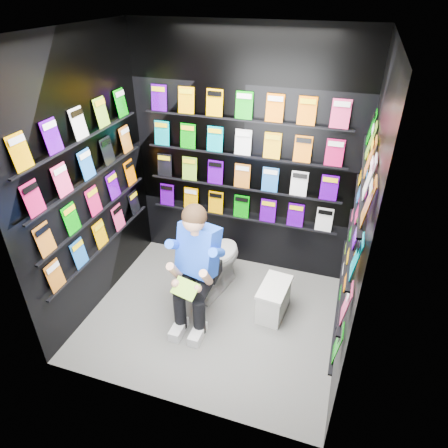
% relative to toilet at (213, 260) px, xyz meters
% --- Properties ---
extents(floor, '(2.40, 2.40, 0.00)m').
position_rel_toilet_xyz_m(floor, '(0.14, -0.42, -0.37)').
color(floor, '#5C5C59').
rests_on(floor, ground).
extents(ceiling, '(2.40, 2.40, 0.00)m').
position_rel_toilet_xyz_m(ceiling, '(0.14, -0.42, 2.23)').
color(ceiling, white).
rests_on(ceiling, floor).
extents(wall_back, '(2.40, 0.04, 2.60)m').
position_rel_toilet_xyz_m(wall_back, '(0.14, 0.58, 0.93)').
color(wall_back, black).
rests_on(wall_back, floor).
extents(wall_front, '(2.40, 0.04, 2.60)m').
position_rel_toilet_xyz_m(wall_front, '(0.14, -1.42, 0.93)').
color(wall_front, black).
rests_on(wall_front, floor).
extents(wall_left, '(0.04, 2.00, 2.60)m').
position_rel_toilet_xyz_m(wall_left, '(-1.06, -0.42, 0.93)').
color(wall_left, black).
rests_on(wall_left, floor).
extents(wall_right, '(0.04, 2.00, 2.60)m').
position_rel_toilet_xyz_m(wall_right, '(1.34, -0.42, 0.93)').
color(wall_right, black).
rests_on(wall_right, floor).
extents(comics_back, '(2.10, 0.06, 1.37)m').
position_rel_toilet_xyz_m(comics_back, '(0.14, 0.55, 0.94)').
color(comics_back, '#C4691B').
rests_on(comics_back, wall_back).
extents(comics_left, '(0.06, 1.70, 1.37)m').
position_rel_toilet_xyz_m(comics_left, '(-1.03, -0.42, 0.94)').
color(comics_left, '#C4691B').
rests_on(comics_left, wall_left).
extents(comics_right, '(0.06, 1.70, 1.37)m').
position_rel_toilet_xyz_m(comics_right, '(1.31, -0.42, 0.94)').
color(comics_right, '#C4691B').
rests_on(comics_right, wall_right).
extents(toilet, '(0.58, 0.83, 0.73)m').
position_rel_toilet_xyz_m(toilet, '(0.00, 0.00, 0.00)').
color(toilet, white).
rests_on(toilet, floor).
extents(longbox, '(0.27, 0.45, 0.32)m').
position_rel_toilet_xyz_m(longbox, '(0.70, -0.18, -0.21)').
color(longbox, silver).
rests_on(longbox, floor).
extents(longbox_lid, '(0.30, 0.47, 0.03)m').
position_rel_toilet_xyz_m(longbox_lid, '(0.70, -0.18, -0.03)').
color(longbox_lid, silver).
rests_on(longbox_lid, longbox).
extents(reader, '(0.66, 0.83, 1.35)m').
position_rel_toilet_xyz_m(reader, '(0.00, -0.38, 0.39)').
color(reader, blue).
rests_on(reader, toilet).
extents(held_comic, '(0.26, 0.19, 0.10)m').
position_rel_toilet_xyz_m(held_comic, '(0.00, -0.73, 0.21)').
color(held_comic, green).
rests_on(held_comic, reader).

